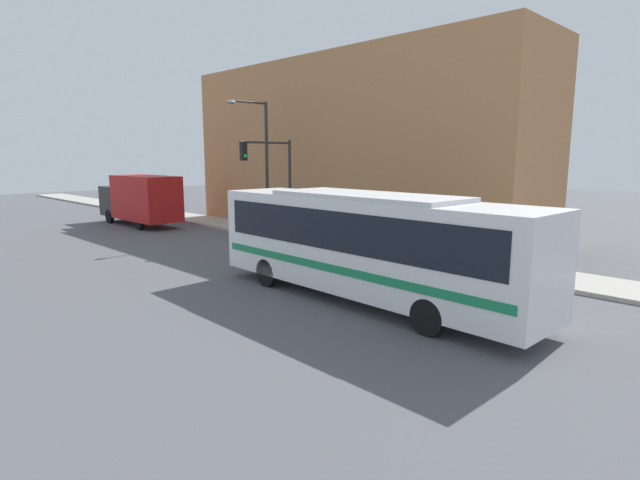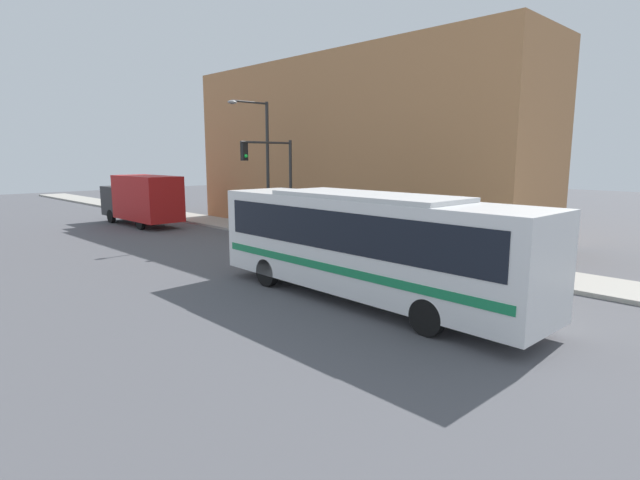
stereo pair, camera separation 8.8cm
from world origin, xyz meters
The scene contains 9 objects.
ground_plane centered at (0.00, 0.00, 0.00)m, with size 120.00×120.00×0.00m, color #515156.
sidewalk centered at (5.88, 20.00, 0.07)m, with size 2.76×70.00×0.15m.
building_facade centered at (10.26, 12.49, 5.03)m, with size 6.00×22.98×10.06m.
city_bus centered at (-0.95, 1.86, 1.93)m, with size 2.88×11.41×3.35m.
delivery_truck centered at (1.93, 23.28, 1.75)m, with size 2.31×7.52×3.24m.
fire_hydrant centered at (5.10, 5.26, 0.54)m, with size 0.24×0.32×0.78m.
traffic_light_pole centered at (4.11, 12.39, 3.69)m, with size 3.28×0.35×5.14m.
street_lamp centered at (5.00, 14.45, 4.48)m, with size 2.66×0.28×7.27m.
pedestrian_near_corner centered at (6.46, 13.50, 0.97)m, with size 0.34×0.34×1.62m.
Camera 1 is at (-12.56, -7.82, 4.46)m, focal length 28.00 mm.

